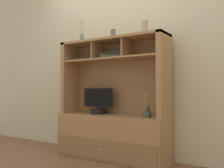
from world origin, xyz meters
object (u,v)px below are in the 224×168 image
Objects in this scene: potted_orchid at (147,113)px; magazine_stack_centre at (113,56)px; magazine_stack_left at (85,60)px; media_console at (112,122)px; accent_vase at (145,27)px; tv_monitor at (98,103)px; ceramic_vase at (113,34)px; diffuser_bottle at (82,38)px.

magazine_stack_centre reaches higher than potted_orchid.
magazine_stack_left reaches higher than potted_orchid.
media_console is 1.21m from accent_vase.
magazine_stack_centre is 2.36× the size of accent_vase.
magazine_stack_centre is 0.54m from accent_vase.
ceramic_vase is (0.23, 0.01, 0.87)m from tv_monitor.
media_console is 1.19m from diffuser_bottle.
magazine_stack_left is at bearing -178.97° from ceramic_vase.
magazine_stack_centre is at bearing -0.01° from magazine_stack_left.
accent_vase reaches higher than potted_orchid.
magazine_stack_centre is 0.27m from ceramic_vase.
magazine_stack_centre is at bearing 0.60° from tv_monitor.
magazine_stack_centre is at bearing 51.63° from media_console.
tv_monitor is (-0.23, 0.01, 0.23)m from media_console.
potted_orchid is (0.71, -0.03, -0.10)m from tv_monitor.
media_console is 4.03× the size of magazine_stack_centre.
potted_orchid is 0.80× the size of magazine_stack_left.
magazine_stack_centre is at bearing 5.58° from diffuser_bottle.
ceramic_vase is (-0.01, 0.01, 0.27)m from magazine_stack_centre.
diffuser_bottle is at bearing -173.36° from ceramic_vase.
tv_monitor is at bearing 178.06° from media_console.
tv_monitor reaches higher than potted_orchid.
tv_monitor is 0.72m from potted_orchid.
diffuser_bottle is (-0.47, -0.04, 1.10)m from media_console.
magazine_stack_left is 2.07× the size of accent_vase.
potted_orchid is 1.08m from ceramic_vase.
tv_monitor is 0.90m from ceramic_vase.
magazine_stack_centre is (0.45, -0.00, 0.02)m from magazine_stack_left.
ceramic_vase is 0.80× the size of accent_vase.
ceramic_vase is 0.47m from accent_vase.
tv_monitor is 0.90m from diffuser_bottle.
tv_monitor is at bearing -179.40° from magazine_stack_centre.
accent_vase is (0.47, -0.05, 0.02)m from ceramic_vase.
potted_orchid is 2.06× the size of ceramic_vase.
media_console is 0.50m from potted_orchid.
magazine_stack_centre is (0.24, 0.00, 0.60)m from tv_monitor.
potted_orchid is at bearing -4.81° from ceramic_vase.
media_console is 1.10m from ceramic_vase.
ceramic_vase is (0.44, 0.01, 0.29)m from magazine_stack_left.
media_console is 3.44× the size of tv_monitor.
ceramic_vase is at bearing 2.63° from tv_monitor.
magazine_stack_centre reaches higher than magazine_stack_left.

